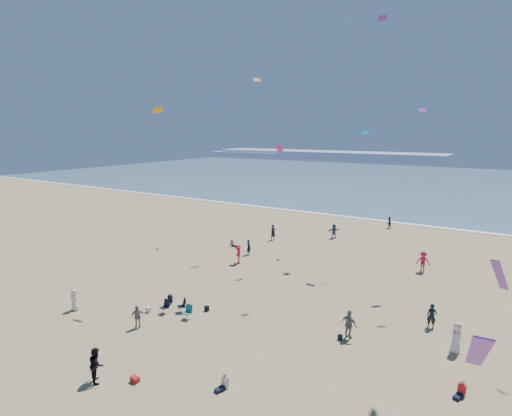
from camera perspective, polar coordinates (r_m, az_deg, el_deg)
The scene contains 13 objects.
ground at distance 23.13m, azimuth -16.23°, elevation -23.24°, with size 220.00×220.00×0.00m, color tan.
ocean at distance 109.12m, azimuth 24.10°, elevation 3.25°, with size 220.00×100.00×0.06m, color #476B84.
surf_line at distance 60.59m, azimuth 17.24°, elevation -1.74°, with size 220.00×1.20×0.08m, color white.
headland_far at distance 197.40m, azimuth 9.85°, elevation 7.53°, with size 110.00×20.00×3.20m, color #7A8EA8.
headland_near at distance 211.57m, azimuth -0.84°, elevation 7.74°, with size 40.00×14.00×2.00m, color #7A8EA8.
standing_flyers at distance 31.51m, azimuth 8.68°, elevation -11.46°, with size 32.63×50.20×1.93m.
seated_group at distance 27.08m, azimuth -0.91°, elevation -16.34°, with size 25.57×26.30×0.84m.
chair_cluster at distance 29.63m, azimuth -11.16°, elevation -13.87°, with size 2.66×1.55×1.00m.
white_tote at distance 30.61m, azimuth -15.14°, elevation -13.83°, with size 0.35×0.20×0.40m, color silver.
black_backpack at distance 30.02m, azimuth -7.05°, elevation -14.05°, with size 0.30×0.22×0.38m, color black.
cooler at distance 23.42m, azimuth -16.92°, elevation -22.38°, with size 0.45×0.30×0.30m, color #AB1E18.
navy_bag at distance 26.70m, azimuth 11.93°, elevation -17.62°, with size 0.28×0.18×0.34m, color black.
kites_aloft at distance 26.04m, azimuth 23.51°, elevation 11.77°, with size 43.10×39.93×28.00m.
Camera 1 is at (14.75, -12.36, 12.84)m, focal length 28.00 mm.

